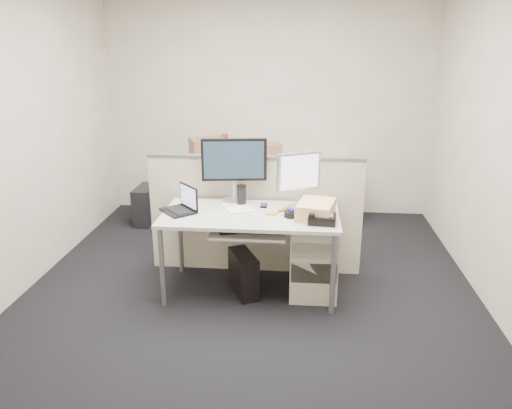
# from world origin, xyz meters

# --- Properties ---
(floor) EXTENTS (4.00, 4.50, 0.01)m
(floor) POSITION_xyz_m (0.00, 0.00, -0.01)
(floor) COLOR black
(floor) RESTS_ON ground
(wall_back) EXTENTS (4.00, 0.02, 2.70)m
(wall_back) POSITION_xyz_m (0.00, 2.25, 1.35)
(wall_back) COLOR #B4AC98
(wall_back) RESTS_ON ground
(wall_front) EXTENTS (4.00, 0.02, 2.70)m
(wall_front) POSITION_xyz_m (0.00, -2.25, 1.35)
(wall_front) COLOR #B4AC98
(wall_front) RESTS_ON ground
(wall_left) EXTENTS (0.02, 4.50, 2.70)m
(wall_left) POSITION_xyz_m (-2.00, 0.00, 1.35)
(wall_left) COLOR #B4AC98
(wall_left) RESTS_ON ground
(wall_right) EXTENTS (0.02, 4.50, 2.70)m
(wall_right) POSITION_xyz_m (2.00, 0.00, 1.35)
(wall_right) COLOR #B4AC98
(wall_right) RESTS_ON ground
(desk) EXTENTS (1.50, 0.75, 0.73)m
(desk) POSITION_xyz_m (0.00, 0.00, 0.66)
(desk) COLOR silver
(desk) RESTS_ON floor
(keyboard_tray) EXTENTS (0.62, 0.32, 0.02)m
(keyboard_tray) POSITION_xyz_m (0.00, -0.18, 0.62)
(keyboard_tray) COLOR silver
(keyboard_tray) RESTS_ON desk
(drawer_pedestal) EXTENTS (0.40, 0.55, 0.65)m
(drawer_pedestal) POSITION_xyz_m (0.55, 0.05, 0.33)
(drawer_pedestal) COLOR #B1A799
(drawer_pedestal) RESTS_ON floor
(cubicle_partition) EXTENTS (2.00, 0.06, 1.10)m
(cubicle_partition) POSITION_xyz_m (0.00, 0.45, 0.55)
(cubicle_partition) COLOR beige
(cubicle_partition) RESTS_ON floor
(back_counter) EXTENTS (2.00, 0.60, 0.72)m
(back_counter) POSITION_xyz_m (0.00, 1.93, 0.36)
(back_counter) COLOR #B1A799
(back_counter) RESTS_ON floor
(monitor_main) EXTENTS (0.61, 0.30, 0.58)m
(monitor_main) POSITION_xyz_m (-0.18, 0.32, 1.02)
(monitor_main) COLOR black
(monitor_main) RESTS_ON desk
(monitor_small) EXTENTS (0.45, 0.36, 0.49)m
(monitor_small) POSITION_xyz_m (0.40, 0.18, 0.97)
(monitor_small) COLOR #B7B7BC
(monitor_small) RESTS_ON desk
(laptop) EXTENTS (0.36, 0.37, 0.22)m
(laptop) POSITION_xyz_m (-0.62, -0.02, 0.84)
(laptop) COLOR black
(laptop) RESTS_ON desk
(trackball) EXTENTS (0.16, 0.16, 0.05)m
(trackball) POSITION_xyz_m (0.35, -0.05, 0.75)
(trackball) COLOR black
(trackball) RESTS_ON desk
(desk_phone) EXTENTS (0.23, 0.20, 0.07)m
(desk_phone) POSITION_xyz_m (0.60, -0.18, 0.76)
(desk_phone) COLOR black
(desk_phone) RESTS_ON desk
(paper_stack) EXTENTS (0.32, 0.35, 0.01)m
(paper_stack) POSITION_xyz_m (-0.12, 0.12, 0.74)
(paper_stack) COLOR white
(paper_stack) RESTS_ON desk
(sticky_pad) EXTENTS (0.09, 0.09, 0.01)m
(sticky_pad) POSITION_xyz_m (0.18, 0.00, 0.74)
(sticky_pad) COLOR gold
(sticky_pad) RESTS_ON desk
(travel_mug) EXTENTS (0.11, 0.11, 0.17)m
(travel_mug) POSITION_xyz_m (-0.10, 0.22, 0.82)
(travel_mug) COLOR black
(travel_mug) RESTS_ON desk
(banana) EXTENTS (0.14, 0.15, 0.04)m
(banana) POSITION_xyz_m (0.28, 0.10, 0.75)
(banana) COLOR yellow
(banana) RESTS_ON desk
(cellphone) EXTENTS (0.06, 0.11, 0.01)m
(cellphone) POSITION_xyz_m (0.10, 0.20, 0.74)
(cellphone) COLOR black
(cellphone) RESTS_ON desk
(manila_folders) EXTENTS (0.35, 0.41, 0.13)m
(manila_folders) POSITION_xyz_m (0.55, -0.05, 0.80)
(manila_folders) COLOR #F0D28B
(manila_folders) RESTS_ON desk
(keyboard) EXTENTS (0.43, 0.28, 0.02)m
(keyboard) POSITION_xyz_m (-0.05, -0.14, 0.64)
(keyboard) COLOR black
(keyboard) RESTS_ON keyboard_tray
(pc_tower_desk) EXTENTS (0.31, 0.43, 0.37)m
(pc_tower_desk) POSITION_xyz_m (-0.06, -0.05, 0.19)
(pc_tower_desk) COLOR black
(pc_tower_desk) RESTS_ON floor
(pc_tower_spare_dark) EXTENTS (0.20, 0.48, 0.45)m
(pc_tower_spare_dark) POSITION_xyz_m (-1.45, 1.63, 0.22)
(pc_tower_spare_dark) COLOR black
(pc_tower_spare_dark) RESTS_ON floor
(pc_tower_spare_silver) EXTENTS (0.31, 0.49, 0.43)m
(pc_tower_spare_silver) POSITION_xyz_m (-1.33, 2.03, 0.21)
(pc_tower_spare_silver) COLOR #B7B7BC
(pc_tower_spare_silver) RESTS_ON floor
(cardboard_box_left) EXTENTS (0.48, 0.43, 0.29)m
(cardboard_box_left) POSITION_xyz_m (-0.70, 1.81, 0.87)
(cardboard_box_left) COLOR #8D6547
(cardboard_box_left) RESTS_ON back_counter
(cardboard_box_right) EXTENTS (0.40, 0.34, 0.25)m
(cardboard_box_right) POSITION_xyz_m (0.00, 1.81, 0.84)
(cardboard_box_right) COLOR #8D6547
(cardboard_box_right) RESTS_ON back_counter
(red_binder) EXTENTS (0.09, 0.31, 0.29)m
(red_binder) POSITION_xyz_m (-0.55, 2.03, 0.86)
(red_binder) COLOR maroon
(red_binder) RESTS_ON back_counter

